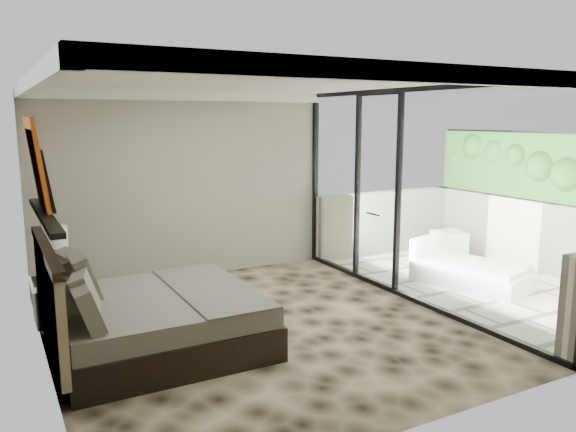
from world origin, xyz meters
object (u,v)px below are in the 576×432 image
bed (149,318)px  table_lamp (53,246)px  lounger (467,272)px  nightstand (58,297)px  ottoman (449,245)px

bed → table_lamp: bed is taller
bed → lounger: (4.69, 0.09, -0.15)m
bed → nightstand: bed is taller
table_lamp → lounger: size_ratio=0.36×
table_lamp → ottoman: 6.36m
nightstand → lounger: 5.58m
bed → nightstand: (-0.74, 1.36, -0.05)m
table_lamp → bed: bearing=-60.8°
nightstand → bed: bearing=-66.0°
nightstand → table_lamp: (-0.02, -0.01, 0.63)m
table_lamp → ottoman: size_ratio=1.31×
bed → lounger: bearing=1.1°
nightstand → ottoman: (6.31, 0.02, -0.05)m
nightstand → lounger: bearing=-17.6°
bed → ottoman: size_ratio=4.37×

